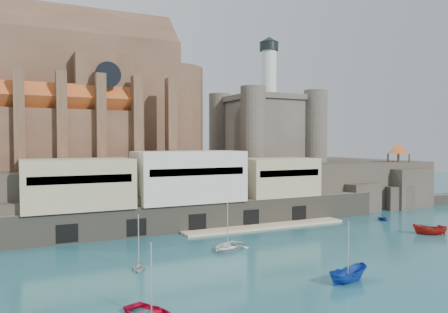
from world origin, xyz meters
TOP-DOWN VIEW (x-y plane):
  - ground at (0.00, 0.00)m, footprint 300.00×300.00m
  - promontory at (-0.19, 39.37)m, footprint 100.00×36.00m
  - quay at (-10.19, 23.07)m, footprint 70.00×12.00m
  - church at (-24.13, 41.85)m, footprint 47.00×25.93m
  - castle_keep at (16.08, 41.08)m, footprint 21.20×21.20m
  - rock_outcrop at (42.00, 25.84)m, footprint 14.50×10.50m
  - pavilion at (42.00, 26.00)m, footprint 6.40×6.40m
  - boat_2 at (-5.58, -10.79)m, footprint 2.29×2.25m
  - boat_4 at (-24.11, 2.79)m, footprint 2.60×1.97m
  - boat_5 at (22.01, 1.51)m, footprint 2.73×2.72m
  - boat_6 at (-10.71, 7.08)m, footprint 3.72×4.46m
  - boat_7 at (24.84, 14.00)m, footprint 2.68×1.87m

SIDE VIEW (x-z plane):
  - ground at x=0.00m, z-range 0.00..0.00m
  - boat_2 at x=-5.58m, z-range -2.62..2.62m
  - boat_4 at x=-24.11m, z-range -1.34..1.34m
  - boat_5 at x=22.01m, z-range -2.54..2.54m
  - boat_6 at x=-10.71m, z-range -3.18..3.18m
  - boat_7 at x=24.84m, z-range -1.44..1.44m
  - rock_outcrop at x=42.00m, z-range -0.33..8.37m
  - promontory at x=-0.19m, z-range -0.08..9.92m
  - quay at x=-10.19m, z-range -0.46..12.59m
  - pavilion at x=42.00m, z-range 10.03..15.43m
  - castle_keep at x=16.08m, z-range 3.66..32.96m
  - church at x=-24.13m, z-range 6.88..37.38m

